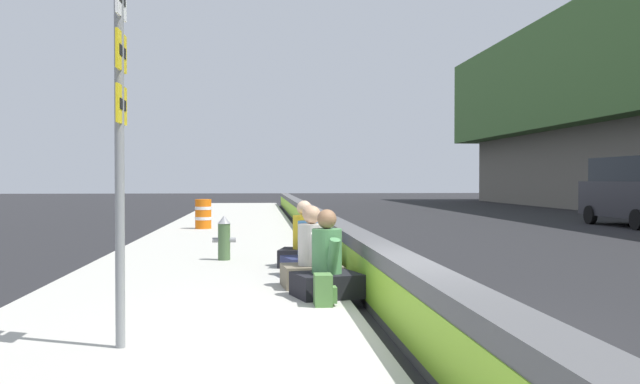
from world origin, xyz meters
TOP-DOWN VIEW (x-y plane):
  - ground_plane at (0.00, 0.00)m, footprint 160.00×160.00m
  - sidewalk_strip at (0.00, 2.65)m, footprint 80.00×4.40m
  - jersey_barrier at (0.00, 0.00)m, footprint 76.00×0.45m
  - route_sign_post at (-0.86, 2.96)m, footprint 0.44×0.09m
  - fire_hydrant at (6.34, 2.34)m, footprint 0.26×0.46m
  - seated_person_foreground at (1.84, 0.73)m, footprint 0.92×1.01m
  - seated_person_middle at (2.75, 0.87)m, footprint 0.82×0.93m
  - seated_person_rear at (3.95, 0.81)m, footprint 0.89×0.98m
  - seated_person_far at (5.15, 0.83)m, footprint 0.91×1.01m
  - backpack at (1.17, 0.84)m, footprint 0.32×0.28m
  - construction_barrel at (15.33, 3.44)m, footprint 0.54×0.54m
  - parked_car_fourth at (16.86, -12.12)m, footprint 5.14×2.18m

SIDE VIEW (x-z plane):
  - ground_plane at x=0.00m, z-range 0.00..0.00m
  - sidewalk_strip at x=0.00m, z-range 0.00..0.14m
  - backpack at x=1.17m, z-range 0.13..0.53m
  - jersey_barrier at x=0.00m, z-range 0.00..0.85m
  - seated_person_rear at x=3.95m, z-range -0.08..1.09m
  - seated_person_foreground at x=1.84m, z-range -0.08..1.11m
  - seated_person_middle at x=2.75m, z-range -0.09..1.12m
  - seated_person_far at x=5.15m, z-range -0.09..1.12m
  - fire_hydrant at x=6.34m, z-range 0.15..1.03m
  - construction_barrel at x=15.33m, z-range 0.14..1.09m
  - parked_car_fourth at x=16.86m, z-range 0.07..2.63m
  - route_sign_post at x=-0.86m, z-range 0.43..4.03m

